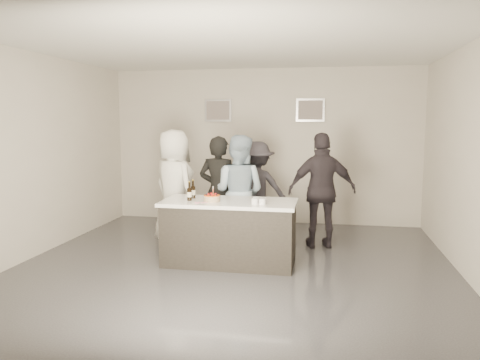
{
  "coord_description": "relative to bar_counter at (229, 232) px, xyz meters",
  "views": [
    {
      "loc": [
        1.23,
        -6.1,
        2.02
      ],
      "look_at": [
        0.0,
        0.5,
        1.15
      ],
      "focal_mm": 35.0,
      "sensor_mm": 36.0,
      "label": 1
    }
  ],
  "objects": [
    {
      "name": "person_guest_back",
      "position": [
        0.13,
        1.7,
        0.37
      ],
      "size": [
        1.16,
        0.79,
        1.65
      ],
      "primitive_type": "imported",
      "rotation": [
        0.0,
        0.0,
        3.32
      ],
      "color": "#323038",
      "rests_on": "ground"
    },
    {
      "name": "person_main_blue",
      "position": [
        -0.03,
        0.85,
        0.44
      ],
      "size": [
        0.99,
        0.84,
        1.79
      ],
      "primitive_type": "imported",
      "rotation": [
        0.0,
        0.0,
        2.93
      ],
      "color": "#A0B9D1",
      "rests_on": "ground"
    },
    {
      "name": "beer_bottle_a",
      "position": [
        -0.56,
        0.11,
        0.58
      ],
      "size": [
        0.07,
        0.07,
        0.26
      ],
      "primitive_type": "cylinder",
      "color": "black",
      "rests_on": "bar_counter"
    },
    {
      "name": "picture_left",
      "position": [
        -0.81,
        2.8,
        1.75
      ],
      "size": [
        0.54,
        0.04,
        0.44
      ],
      "primitive_type": "cube",
      "color": "#B2B2B7",
      "rests_on": "wall_back"
    },
    {
      "name": "person_guest_right",
      "position": [
        1.26,
        1.12,
        0.46
      ],
      "size": [
        1.14,
        0.66,
        1.82
      ],
      "primitive_type": "imported",
      "rotation": [
        0.0,
        0.0,
        3.35
      ],
      "color": "#2A252B",
      "rests_on": "ground"
    },
    {
      "name": "beer_bottle_b",
      "position": [
        -0.55,
        -0.08,
        0.58
      ],
      "size": [
        0.07,
        0.07,
        0.26
      ],
      "primitive_type": "cylinder",
      "color": "black",
      "rests_on": "bar_counter"
    },
    {
      "name": "floor",
      "position": [
        0.09,
        -0.17,
        -0.45
      ],
      "size": [
        6.0,
        6.0,
        0.0
      ],
      "primitive_type": "plane",
      "color": "#3D3D42",
      "rests_on": "ground"
    },
    {
      "name": "tumbler_cluster",
      "position": [
        0.44,
        -0.15,
        0.49
      ],
      "size": [
        0.19,
        0.19,
        0.08
      ],
      "primitive_type": "cube",
      "color": "#C27E12",
      "rests_on": "bar_counter"
    },
    {
      "name": "wall_front",
      "position": [
        0.09,
        -3.17,
        1.05
      ],
      "size": [
        6.0,
        0.04,
        3.0
      ],
      "primitive_type": "cube",
      "color": "beige",
      "rests_on": "ground"
    },
    {
      "name": "wall_right",
      "position": [
        3.09,
        -0.17,
        1.05
      ],
      "size": [
        0.04,
        6.0,
        3.0
      ],
      "primitive_type": "cube",
      "color": "beige",
      "rests_on": "ground"
    },
    {
      "name": "cake",
      "position": [
        -0.23,
        -0.1,
        0.49
      ],
      "size": [
        0.22,
        0.22,
        0.08
      ],
      "primitive_type": "cylinder",
      "color": "#DF5717",
      "rests_on": "bar_counter"
    },
    {
      "name": "candles",
      "position": [
        -0.38,
        -0.25,
        0.45
      ],
      "size": [
        0.24,
        0.08,
        0.01
      ],
      "primitive_type": "cube",
      "color": "pink",
      "rests_on": "bar_counter"
    },
    {
      "name": "wall_back",
      "position": [
        0.09,
        2.83,
        1.05
      ],
      "size": [
        6.0,
        0.04,
        3.0
      ],
      "primitive_type": "cube",
      "color": "beige",
      "rests_on": "ground"
    },
    {
      "name": "bar_counter",
      "position": [
        0.0,
        0.0,
        0.0
      ],
      "size": [
        1.86,
        0.86,
        0.9
      ],
      "primitive_type": "cube",
      "color": "white",
      "rests_on": "ground"
    },
    {
      "name": "wall_left",
      "position": [
        -2.91,
        -0.17,
        1.05
      ],
      "size": [
        0.04,
        6.0,
        3.0
      ],
      "primitive_type": "cube",
      "color": "beige",
      "rests_on": "ground"
    },
    {
      "name": "picture_right",
      "position": [
        0.99,
        2.8,
        1.75
      ],
      "size": [
        0.54,
        0.04,
        0.44
      ],
      "primitive_type": "cube",
      "color": "#B2B2B7",
      "rests_on": "wall_back"
    },
    {
      "name": "person_main_black",
      "position": [
        -0.35,
        0.86,
        0.43
      ],
      "size": [
        0.69,
        0.49,
        1.77
      ],
      "primitive_type": "imported",
      "rotation": [
        0.0,
        0.0,
        3.03
      ],
      "color": "black",
      "rests_on": "ground"
    },
    {
      "name": "person_guest_left",
      "position": [
        -1.11,
        0.9,
        0.48
      ],
      "size": [
        1.09,
        1.02,
        1.87
      ],
      "primitive_type": "imported",
      "rotation": [
        0.0,
        0.0,
        2.51
      ],
      "color": "white",
      "rests_on": "ground"
    },
    {
      "name": "ceiling",
      "position": [
        0.09,
        -0.17,
        2.55
      ],
      "size": [
        6.0,
        6.0,
        0.0
      ],
      "primitive_type": "plane",
      "rotation": [
        3.14,
        0.0,
        0.0
      ],
      "color": "white"
    }
  ]
}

